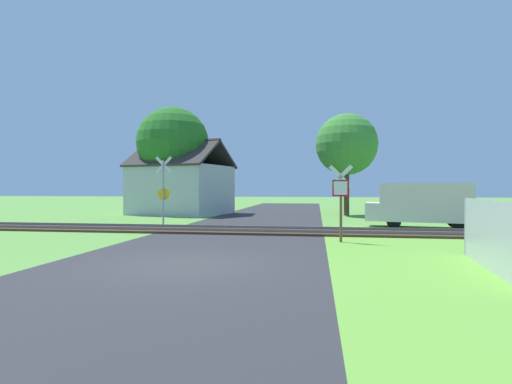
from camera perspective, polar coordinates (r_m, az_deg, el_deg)
The scene contains 11 objects.
ground_plane at distance 10.68m, azimuth -9.99°, elevation -10.15°, with size 160.00×160.00×0.00m, color #5B933D.
road_asphalt at distance 12.56m, azimuth -7.03°, elevation -8.52°, with size 7.34×80.00×0.01m, color #2D2D30.
grass_verge at distance 8.83m, azimuth 31.25°, elevation -12.48°, with size 6.00×20.00×0.01m, color #64A237.
rail_track at distance 18.17m, azimuth -2.04°, elevation -5.53°, with size 60.00×2.60×0.22m.
stop_sign_near at distance 14.88m, azimuth 12.02°, elevation -0.59°, with size 0.86×0.24×2.84m.
crossing_sign_far at distance 20.85m, azimuth -13.09°, elevation 0.52°, with size 0.88×0.13×3.60m.
house at distance 31.04m, azimuth -10.59°, elevation 0.57°, with size 7.90×7.40×5.65m.
tree_left at distance 31.15m, azimuth -11.80°, elevation 6.84°, with size 5.43×5.43×8.13m.
tree_right at distance 29.78m, azimuth 12.82°, elevation 6.62°, with size 4.45×4.45×7.38m.
mail_truck at distance 21.47m, azimuth 22.48°, elevation -1.48°, with size 5.16×2.74×2.24m.
fence_panel at distance 11.07m, azimuth 30.48°, elevation -5.40°, with size 0.57×4.74×1.70m.
Camera 1 is at (3.36, -9.94, 1.98)m, focal length 28.00 mm.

